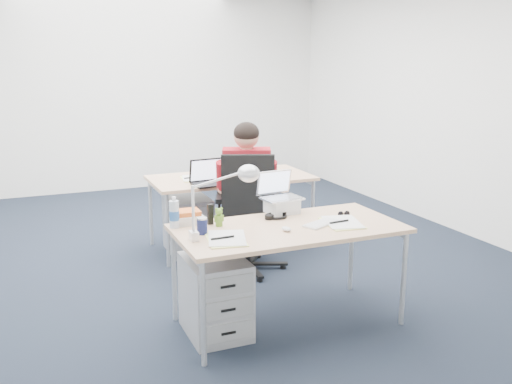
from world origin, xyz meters
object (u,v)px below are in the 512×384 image
drawer_pedestal_far (188,225)px  bear_figurine (219,217)px  dark_laptop (212,172)px  far_cup (244,166)px  book_stack (186,217)px  desk_near (289,233)px  can_koozie (202,226)px  water_bottle (174,212)px  headphones (276,215)px  sunglasses (344,214)px  computer_mouse (286,229)px  seated_person (247,194)px  silver_laptop (282,193)px  desk_lamp (215,201)px  cordless_phone (210,214)px  office_chair (248,238)px  desk_far (231,181)px  wireless_keyboard (322,223)px  drawer_pedestal_near (215,296)px

drawer_pedestal_far → bear_figurine: size_ratio=4.03×
dark_laptop → far_cup: 0.73m
drawer_pedestal_far → book_stack: book_stack is taller
desk_near → can_koozie: size_ratio=13.83×
water_bottle → can_koozie: bearing=-58.8°
headphones → far_cup: bearing=53.2°
drawer_pedestal_far → sunglasses: sunglasses is taller
computer_mouse → far_cup: (0.51, 2.10, 0.04)m
seated_person → far_cup: (0.27, 0.74, 0.12)m
can_koozie → dark_laptop: 1.54m
headphones → silver_laptop: bearing=23.2°
computer_mouse → dark_laptop: dark_laptop is taller
drawer_pedestal_far → desk_lamp: 2.01m
desk_near → cordless_phone: cordless_phone is taller
office_chair → headphones: (-0.11, -0.83, 0.44)m
cordless_phone → far_cup: cordless_phone is taller
office_chair → cordless_phone: 1.14m
silver_laptop → sunglasses: 0.49m
drawer_pedestal_far → dark_laptop: 0.68m
drawer_pedestal_far → headphones: 1.65m
desk_near → desk_lamp: (-0.56, -0.04, 0.29)m
book_stack → cordless_phone: (0.15, -0.09, 0.03)m
sunglasses → far_cup: bearing=99.0°
seated_person → drawer_pedestal_far: bearing=147.9°
office_chair → drawer_pedestal_far: office_chair is taller
water_bottle → computer_mouse: bearing=-29.0°
silver_laptop → far_cup: 1.69m
desk_near → headphones: 0.26m
desk_far → sunglasses: (0.29, -1.69, 0.06)m
headphones → can_koozie: size_ratio=1.85×
cordless_phone → seated_person: bearing=55.1°
computer_mouse → can_koozie: bearing=153.9°
desk_near → wireless_keyboard: bearing=-10.1°
sunglasses → silver_laptop: bearing=155.8°
book_stack → sunglasses: (1.16, -0.24, -0.04)m
dark_laptop → cordless_phone: bearing=-113.4°
drawer_pedestal_near → desk_lamp: bearing=-102.8°
wireless_keyboard → water_bottle: water_bottle is taller
water_bottle → bear_figurine: 0.31m
seated_person → drawer_pedestal_near: 1.47m
headphones → dark_laptop: 1.26m
seated_person → can_koozie: 1.44m
seated_person → can_koozie: seated_person is taller
desk_far → sunglasses: size_ratio=16.63×
drawer_pedestal_near → book_stack: size_ratio=2.57×
drawer_pedestal_near → water_bottle: water_bottle is taller
desk_far → cordless_phone: bearing=-115.1°
silver_laptop → water_bottle: bearing=178.3°
silver_laptop → sunglasses: (0.40, -0.24, -0.14)m
book_stack → bear_figurine: bearing=-37.5°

